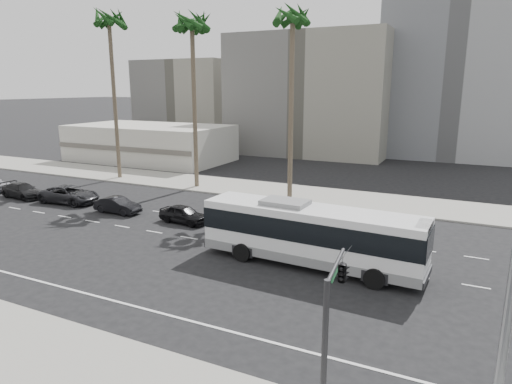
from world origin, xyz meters
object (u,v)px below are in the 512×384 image
Objects in this scene: palm_near at (293,22)px; car_b at (118,205)px; palm_far at (109,24)px; car_c at (69,194)px; traffic_signal at (341,275)px; car_d at (23,191)px; city_bus at (311,233)px; streetlight_corner at (510,331)px; palm_mid at (192,28)px; car_a at (184,214)px.

car_b is at bearing -136.55° from palm_near.
palm_far reaches higher than car_b.
traffic_signal is at bearing -121.40° from car_c.
palm_far reaches higher than car_d.
streetlight_corner is at bearing -50.90° from city_bus.
palm_near is (11.15, 10.56, 14.99)m from car_b.
car_c is at bearing -123.28° from palm_mid.
car_a is 0.72× the size of car_c.
streetlight_corner is (9.14, -12.45, 2.63)m from city_bus.
car_b is at bearing 164.95° from streetlight_corner.
car_b is 0.22× the size of palm_far.
streetlight_corner is 39.72m from palm_mid.
car_c is at bearing 83.52° from car_b.
traffic_signal is (34.35, -14.19, 3.60)m from car_d.
palm_far is at bearing 15.03° from car_c.
streetlight_corner reaches higher than car_c.
car_d is 0.26× the size of palm_far.
traffic_signal is 0.28× the size of palm_far.
car_a is 0.85× the size of car_d.
palm_mid is at bearing -37.67° from car_c.
palm_mid reaches higher than palm_near.
car_a is 19.59m from palm_mid.
streetlight_corner is 33.09m from palm_near.
car_c is 37.69m from streetlight_corner.
car_d is 0.58× the size of streetlight_corner.
traffic_signal reaches higher than car_d.
palm_far is (-10.57, 0.19, 1.00)m from palm_mid.
city_bus is at bearing -40.19° from palm_mid.
city_bus is at bearing 107.45° from traffic_signal.
car_a is 12.85m from car_c.
streetlight_corner reaches higher than car_d.
traffic_signal is 43.10m from palm_far.
traffic_signal is (4.49, -10.32, 2.33)m from city_bus.
palm_mid is (12.34, 10.93, 15.04)m from car_d.
car_d is 22.32m from palm_mid.
palm_mid is at bearing -3.18° from car_b.
streetlight_corner reaches higher than car_b.
streetlight_corner reaches higher than car_a.
palm_far is (-28.10, 14.99, 14.78)m from city_bus.
streetlight_corner is at bearing -58.96° from palm_near.
palm_near reaches higher than traffic_signal.
city_bus is at bearing -104.59° from car_c.
city_bus is 20.96m from palm_near.
palm_mid is at bearing -1.03° from palm_far.
car_c is at bearing 146.93° from traffic_signal.
palm_mid is at bearing 177.12° from palm_near.
car_a is 26.56m from streetlight_corner.
palm_mid reaches higher than car_b.
traffic_signal is at bearing -37.84° from palm_far.
car_c is 0.30× the size of palm_far.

